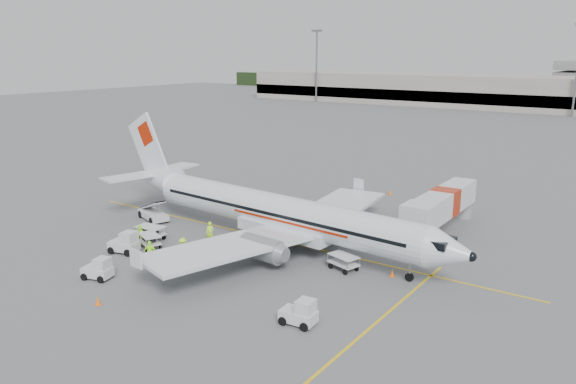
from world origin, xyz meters
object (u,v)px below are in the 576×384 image
at_px(jet_bridge, 444,211).
at_px(tug_aft, 124,242).
at_px(tug_mid, 97,268).
at_px(tug_fore, 298,311).
at_px(belt_loader, 153,206).
at_px(aircraft, 280,189).

distance_m(jet_bridge, tug_aft, 27.54).
bearing_deg(tug_mid, tug_aft, 105.51).
bearing_deg(tug_fore, tug_aft, 168.71).
height_order(tug_fore, tug_aft, tug_aft).
relative_size(jet_bridge, tug_fore, 7.06).
xyz_separation_m(tug_mid, tug_aft, (-2.74, 4.58, 0.10)).
distance_m(belt_loader, tug_fore, 25.17).
height_order(belt_loader, tug_mid, belt_loader).
bearing_deg(belt_loader, tug_fore, -2.54).
bearing_deg(tug_mid, tug_fore, -6.26).
relative_size(tug_fore, tug_aft, 0.92).
relative_size(tug_mid, tug_aft, 0.89).
bearing_deg(jet_bridge, tug_mid, -124.36).
distance_m(jet_bridge, tug_mid, 29.39).
distance_m(aircraft, tug_aft, 13.24).
bearing_deg(tug_fore, aircraft, 125.38).
bearing_deg(belt_loader, tug_aft, -36.63).
xyz_separation_m(jet_bridge, tug_aft, (-19.13, -19.78, -1.08)).
bearing_deg(tug_aft, tug_mid, -73.50).
relative_size(jet_bridge, tug_aft, 6.49).
bearing_deg(tug_aft, aircraft, 28.54).
height_order(tug_mid, tug_aft, tug_aft).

